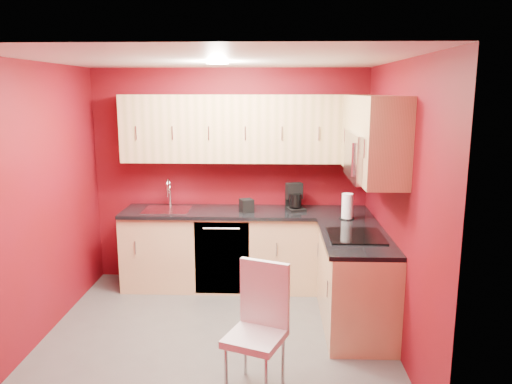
# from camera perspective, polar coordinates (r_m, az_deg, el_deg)

# --- Properties ---
(floor) EXTENTS (3.20, 3.20, 0.00)m
(floor) POSITION_cam_1_polar(r_m,az_deg,el_deg) (4.87, -4.38, -15.92)
(floor) COLOR #4F4D4A
(floor) RESTS_ON ground
(ceiling) EXTENTS (3.20, 3.20, 0.00)m
(ceiling) POSITION_cam_1_polar(r_m,az_deg,el_deg) (4.33, -4.90, 14.89)
(ceiling) COLOR white
(ceiling) RESTS_ON wall_back
(wall_back) EXTENTS (3.20, 0.00, 3.20)m
(wall_back) POSITION_cam_1_polar(r_m,az_deg,el_deg) (5.90, -2.95, 1.82)
(wall_back) COLOR #630916
(wall_back) RESTS_ON floor
(wall_front) EXTENTS (3.20, 0.00, 3.20)m
(wall_front) POSITION_cam_1_polar(r_m,az_deg,el_deg) (3.01, -7.94, -7.82)
(wall_front) COLOR #630916
(wall_front) RESTS_ON floor
(wall_left) EXTENTS (0.00, 3.00, 3.00)m
(wall_left) POSITION_cam_1_polar(r_m,az_deg,el_deg) (4.89, -23.60, -1.17)
(wall_left) COLOR #630916
(wall_left) RESTS_ON floor
(wall_right) EXTENTS (0.00, 3.00, 3.00)m
(wall_right) POSITION_cam_1_polar(r_m,az_deg,el_deg) (4.54, 15.87, -1.55)
(wall_right) COLOR #630916
(wall_right) RESTS_ON floor
(base_cabinets_back) EXTENTS (2.80, 0.60, 0.87)m
(base_cabinets_back) POSITION_cam_1_polar(r_m,az_deg,el_deg) (5.79, -1.14, -6.67)
(base_cabinets_back) COLOR #DBB87D
(base_cabinets_back) RESTS_ON floor
(base_cabinets_right) EXTENTS (0.60, 1.30, 0.87)m
(base_cabinets_right) POSITION_cam_1_polar(r_m,az_deg,el_deg) (4.95, 11.23, -10.11)
(base_cabinets_right) COLOR #DBB87D
(base_cabinets_right) RESTS_ON floor
(countertop_back) EXTENTS (2.80, 0.63, 0.04)m
(countertop_back) POSITION_cam_1_polar(r_m,az_deg,el_deg) (5.65, -1.17, -2.33)
(countertop_back) COLOR black
(countertop_back) RESTS_ON base_cabinets_back
(countertop_right) EXTENTS (0.63, 1.27, 0.04)m
(countertop_right) POSITION_cam_1_polar(r_m,az_deg,el_deg) (4.79, 11.30, -5.11)
(countertop_right) COLOR black
(countertop_right) RESTS_ON base_cabinets_right
(upper_cabinets_back) EXTENTS (2.80, 0.35, 0.75)m
(upper_cabinets_back) POSITION_cam_1_polar(r_m,az_deg,el_deg) (5.65, -1.13, 7.27)
(upper_cabinets_back) COLOR tan
(upper_cabinets_back) RESTS_ON wall_back
(upper_cabinets_right) EXTENTS (0.35, 1.55, 0.75)m
(upper_cabinets_right) POSITION_cam_1_polar(r_m,az_deg,el_deg) (4.84, 13.02, 7.02)
(upper_cabinets_right) COLOR tan
(upper_cabinets_right) RESTS_ON wall_right
(microwave) EXTENTS (0.42, 0.76, 0.42)m
(microwave) POSITION_cam_1_polar(r_m,az_deg,el_deg) (4.62, 13.08, 3.98)
(microwave) COLOR silver
(microwave) RESTS_ON upper_cabinets_right
(cooktop) EXTENTS (0.50, 0.55, 0.01)m
(cooktop) POSITION_cam_1_polar(r_m,az_deg,el_deg) (4.75, 11.32, -4.94)
(cooktop) COLOR black
(cooktop) RESTS_ON countertop_right
(sink) EXTENTS (0.52, 0.42, 0.35)m
(sink) POSITION_cam_1_polar(r_m,az_deg,el_deg) (5.78, -10.11, -1.65)
(sink) COLOR silver
(sink) RESTS_ON countertop_back
(dishwasher_front) EXTENTS (0.60, 0.02, 0.82)m
(dishwasher_front) POSITION_cam_1_polar(r_m,az_deg,el_deg) (5.54, -3.92, -7.56)
(dishwasher_front) COLOR black
(dishwasher_front) RESTS_ON base_cabinets_back
(downlight) EXTENTS (0.20, 0.20, 0.01)m
(downlight) POSITION_cam_1_polar(r_m,az_deg,el_deg) (4.63, -4.44, 14.49)
(downlight) COLOR white
(downlight) RESTS_ON ceiling
(coffee_maker) EXTENTS (0.25, 0.29, 0.30)m
(coffee_maker) POSITION_cam_1_polar(r_m,az_deg,el_deg) (5.65, 4.57, -0.59)
(coffee_maker) COLOR black
(coffee_maker) RESTS_ON countertop_back
(napkin_holder) EXTENTS (0.18, 0.18, 0.15)m
(napkin_holder) POSITION_cam_1_polar(r_m,az_deg,el_deg) (5.57, -1.08, -1.55)
(napkin_holder) COLOR black
(napkin_holder) RESTS_ON countertop_back
(paper_towel) EXTENTS (0.18, 0.18, 0.27)m
(paper_towel) POSITION_cam_1_polar(r_m,az_deg,el_deg) (5.34, 10.39, -1.62)
(paper_towel) COLOR white
(paper_towel) RESTS_ON countertop_right
(dining_chair) EXTENTS (0.52, 0.53, 0.98)m
(dining_chair) POSITION_cam_1_polar(r_m,az_deg,el_deg) (3.84, -0.10, -15.59)
(dining_chair) COLOR silver
(dining_chair) RESTS_ON floor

